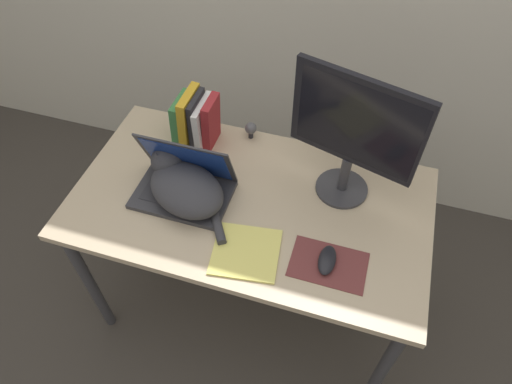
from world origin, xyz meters
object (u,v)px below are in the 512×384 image
at_px(laptop, 184,184).
at_px(cat, 184,185).
at_px(book_row, 196,120).
at_px(notepad, 246,252).
at_px(external_monitor, 354,133).
at_px(webcam, 251,129).
at_px(computer_mouse, 327,260).

bearing_deg(laptop, cat, -64.90).
distance_m(book_row, notepad, 0.59).
xyz_separation_m(laptop, book_row, (-0.06, 0.28, 0.06)).
distance_m(external_monitor, notepad, 0.52).
distance_m(book_row, webcam, 0.22).
bearing_deg(webcam, notepad, -74.12).
distance_m(cat, webcam, 0.40).
relative_size(cat, webcam, 5.14).
distance_m(external_monitor, webcam, 0.50).
bearing_deg(computer_mouse, laptop, 165.44).
height_order(laptop, webcam, laptop).
height_order(external_monitor, computer_mouse, external_monitor).
bearing_deg(laptop, webcam, 68.03).
relative_size(laptop, cat, 0.92).
relative_size(external_monitor, notepad, 2.02).
bearing_deg(notepad, book_row, 127.57).
xyz_separation_m(external_monitor, notepad, (-0.25, -0.36, -0.28)).
xyz_separation_m(book_row, notepad, (0.35, -0.46, -0.10)).
height_order(cat, external_monitor, external_monitor).
xyz_separation_m(external_monitor, webcam, (-0.40, 0.17, -0.24)).
relative_size(laptop, external_monitor, 0.70).
xyz_separation_m(laptop, notepad, (0.29, -0.18, -0.04)).
bearing_deg(webcam, book_row, -159.85).
height_order(external_monitor, book_row, external_monitor).
bearing_deg(notepad, laptop, 147.86).
height_order(laptop, external_monitor, external_monitor).
height_order(computer_mouse, webcam, webcam).
bearing_deg(book_row, notepad, -52.43).
bearing_deg(external_monitor, cat, -159.01).
bearing_deg(computer_mouse, notepad, -171.40).
bearing_deg(book_row, cat, -76.49).
height_order(cat, computer_mouse, cat).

